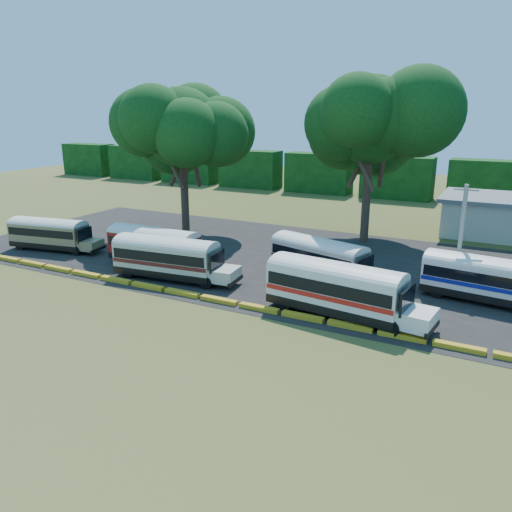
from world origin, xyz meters
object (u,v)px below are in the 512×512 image
at_px(bus_beige, 51,232).
at_px(tree_west, 182,128).
at_px(bus_red, 156,244).
at_px(bus_white_red, 338,286).
at_px(bus_cream_west, 169,256).

bearing_deg(bus_beige, tree_west, 48.50).
bearing_deg(bus_red, bus_beige, -176.54).
relative_size(bus_beige, bus_white_red, 0.86).
xyz_separation_m(bus_beige, bus_red, (11.54, 0.59, 0.14)).
distance_m(bus_beige, bus_cream_west, 14.66).
bearing_deg(tree_west, bus_cream_west, -59.79).
xyz_separation_m(bus_beige, bus_white_red, (28.13, -2.67, 0.26)).
relative_size(bus_red, bus_white_red, 0.91).
height_order(bus_red, bus_cream_west, bus_cream_west).
bearing_deg(bus_red, tree_west, 113.55).
bearing_deg(bus_red, bus_white_red, -10.60).
relative_size(bus_red, bus_cream_west, 0.97).
height_order(bus_beige, tree_west, tree_west).
bearing_deg(bus_beige, bus_cream_west, -16.35).
bearing_deg(bus_white_red, tree_west, 153.35).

